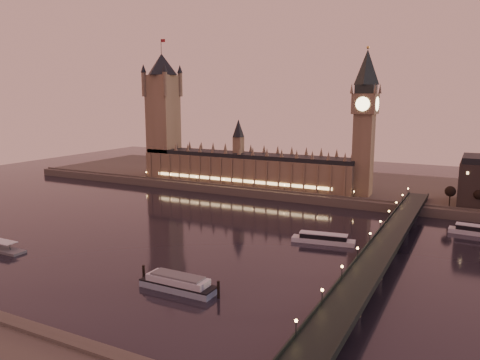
% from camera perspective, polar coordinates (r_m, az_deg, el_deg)
% --- Properties ---
extents(ground, '(700.00, 700.00, 0.00)m').
position_cam_1_polar(ground, '(259.31, -3.62, -6.93)').
color(ground, black).
rests_on(ground, ground).
extents(far_embankment, '(560.00, 130.00, 6.00)m').
position_cam_1_polar(far_embankment, '(396.47, 12.60, -0.71)').
color(far_embankment, '#423D35').
rests_on(far_embankment, ground).
extents(palace_of_westminster, '(180.00, 26.62, 52.00)m').
position_cam_1_polar(palace_of_westminster, '(377.19, 0.60, 1.87)').
color(palace_of_westminster, brown).
rests_on(palace_of_westminster, ground).
extents(victoria_tower, '(31.68, 31.68, 118.00)m').
position_cam_1_polar(victoria_tower, '(415.61, -9.38, 8.61)').
color(victoria_tower, brown).
rests_on(victoria_tower, ground).
extents(big_ben, '(17.68, 17.68, 104.00)m').
position_cam_1_polar(big_ben, '(341.46, 14.98, 7.78)').
color(big_ben, brown).
rests_on(big_ben, ground).
extents(westminster_bridge, '(13.20, 260.00, 15.30)m').
position_cam_1_polar(westminster_bridge, '(226.48, 16.88, -8.45)').
color(westminster_bridge, black).
rests_on(westminster_bridge, ground).
extents(bare_tree_0, '(5.78, 5.78, 11.75)m').
position_cam_1_polar(bare_tree_0, '(327.14, 24.48, -1.57)').
color(bare_tree_0, black).
rests_on(bare_tree_0, ground).
extents(bare_tree_1, '(5.78, 5.78, 11.75)m').
position_cam_1_polar(bare_tree_1, '(326.84, 26.91, -1.77)').
color(bare_tree_1, black).
rests_on(bare_tree_1, ground).
extents(cruise_boat_a, '(33.52, 12.00, 5.25)m').
position_cam_1_polar(cruise_boat_a, '(251.49, 10.12, -7.06)').
color(cruise_boat_a, silver).
rests_on(cruise_boat_a, ground).
extents(cruise_boat_b, '(29.72, 8.78, 5.43)m').
position_cam_1_polar(cruise_boat_b, '(293.16, 26.96, -5.53)').
color(cruise_boat_b, silver).
rests_on(cruise_boat_b, ground).
extents(moored_barge, '(37.19, 9.15, 6.82)m').
position_cam_1_polar(moored_barge, '(191.89, -7.57, -12.36)').
color(moored_barge, '#889DAD').
rests_on(moored_barge, ground).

